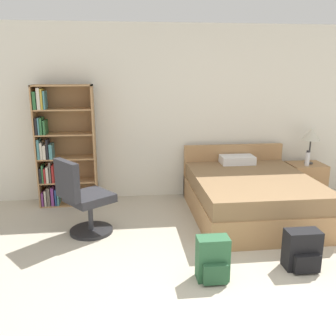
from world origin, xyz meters
name	(u,v)px	position (x,y,z in m)	size (l,w,h in m)	color
ground_plane	(251,323)	(0.00, 0.00, 0.00)	(14.00, 14.00, 0.00)	#BCB29E
wall_back	(186,113)	(0.00, 3.23, 1.30)	(9.00, 0.06, 2.60)	silver
bookshelf	(59,149)	(-1.90, 2.97, 0.84)	(0.82, 0.32, 1.74)	#AD7F51
bed	(250,195)	(0.72, 2.21, 0.29)	(1.55, 1.93, 0.82)	#AD7F51
office_chair	(83,200)	(-1.46, 1.84, 0.44)	(0.72, 0.70, 0.95)	#232326
nightstand	(305,180)	(1.86, 2.91, 0.26)	(0.53, 0.47, 0.52)	#AD7F51
table_lamp	(311,135)	(1.89, 2.92, 0.98)	(0.28, 0.28, 0.57)	#333333
water_bottle	(307,159)	(1.80, 2.80, 0.63)	(0.07, 0.07, 0.23)	silver
backpack_black	(302,251)	(0.78, 0.77, 0.19)	(0.34, 0.26, 0.40)	black
backpack_green	(213,260)	(-0.16, 0.67, 0.20)	(0.30, 0.25, 0.43)	#2D603D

